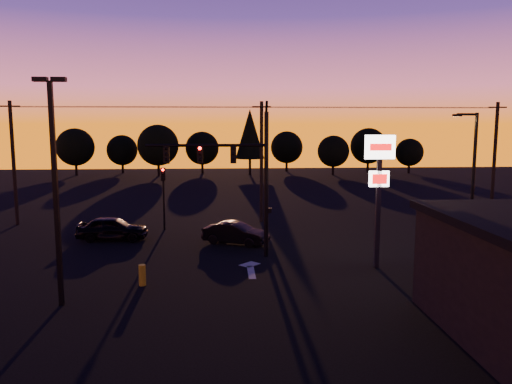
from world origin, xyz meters
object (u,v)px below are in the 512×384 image
traffic_signal_mast (237,169)px  pylon_sign (379,173)px  parking_lot_light (55,177)px  suv_parked (497,272)px  bollard (142,275)px  secondary_signal (163,189)px  car_mid (236,233)px  car_left (113,228)px  streetlight (472,174)px

traffic_signal_mast → pylon_sign: (7.10, -2.49, -0.02)m
traffic_signal_mast → parking_lot_light: 10.19m
parking_lot_light → suv_parked: bearing=2.7°
bollard → suv_parked: (16.01, -1.42, 0.27)m
parking_lot_light → suv_parked: size_ratio=1.69×
secondary_signal → car_mid: bearing=-42.4°
pylon_sign → car_left: size_ratio=1.54×
parking_lot_light → pylon_sign: size_ratio=1.34×
streetlight → bollard: streetlight is taller
secondary_signal → streetlight: size_ratio=0.54×
parking_lot_light → car_mid: (7.38, 10.02, -4.60)m
parking_lot_light → pylon_sign: bearing=17.2°
secondary_signal → traffic_signal_mast: bearing=-56.8°
streetlight → parking_lot_light: bearing=-158.3°
bollard → car_mid: 8.92m
streetlight → suv_parked: bearing=-108.2°
secondary_signal → pylon_sign: size_ratio=0.64×
traffic_signal_mast → car_left: 10.01m
parking_lot_light → bollard: 6.05m
traffic_signal_mast → suv_parked: traffic_signal_mast is taller
parking_lot_light → streetlight: size_ratio=1.14×
car_left → suv_parked: (19.34, -10.72, -0.00)m
traffic_signal_mast → car_mid: bearing=90.4°
car_left → bollard: bearing=-157.7°
parking_lot_light → bollard: parking_lot_light is taller
parking_lot_light → suv_parked: 19.46m
pylon_sign → bollard: bearing=-169.3°
traffic_signal_mast → bollard: size_ratio=8.84×
secondary_signal → car_left: size_ratio=0.99×
streetlight → suv_parked: streetlight is taller
pylon_sign → car_left: bearing=154.5°
car_mid → traffic_signal_mast: bearing=-154.9°
pylon_sign → secondary_signal: bearing=140.2°
traffic_signal_mast → suv_parked: size_ratio=1.59×
pylon_sign → bollard: (-11.60, -2.19, -4.43)m
parking_lot_light → pylon_sign: parking_lot_light is taller
bollard → car_left: size_ratio=0.22×
secondary_signal → parking_lot_light: bearing=-99.8°
car_left → car_mid: 7.97m
bollard → suv_parked: bearing=-5.1°
traffic_signal_mast → suv_parked: bearing=-27.9°
secondary_signal → bollard: 12.41m
secondary_signal → bollard: bearing=-88.1°
secondary_signal → pylon_sign: pylon_sign is taller
secondary_signal → streetlight: 19.89m
secondary_signal → suv_parked: 21.41m
secondary_signal → suv_parked: secondary_signal is taller
secondary_signal → pylon_sign: (12.00, -9.99, 2.05)m
bollard → suv_parked: suv_parked is taller
car_left → suv_parked: bearing=-116.4°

